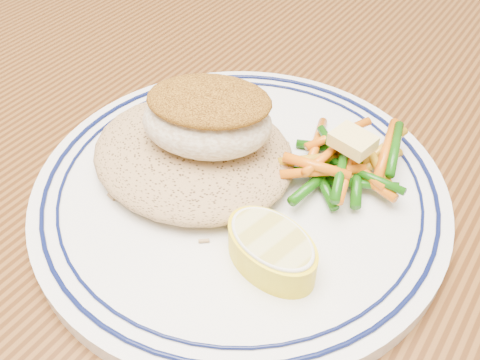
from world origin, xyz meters
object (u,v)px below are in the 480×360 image
dining_table (253,266)px  rice_pilaf (193,150)px  fish_fillet (208,117)px  plate (240,191)px  lemon_wedge (271,249)px  vegetable_pile (342,163)px

dining_table → rice_pilaf: rice_pilaf is taller
dining_table → fish_fillet: 0.16m
fish_fillet → dining_table: bearing=22.1°
plate → lemon_wedge: 0.07m
rice_pilaf → vegetable_pile: size_ratio=1.39×
plate → dining_table: bearing=83.1°
vegetable_pile → fish_fillet: bearing=-152.6°
plate → rice_pilaf: size_ratio=1.94×
dining_table → fish_fillet: bearing=-157.9°
plate → lemon_wedge: size_ratio=4.14×
plate → vegetable_pile: 0.07m
vegetable_pile → lemon_wedge: (-0.00, -0.09, 0.00)m
fish_fillet → vegetable_pile: (0.08, 0.04, -0.03)m
plate → vegetable_pile: vegetable_pile is taller
vegetable_pile → plate: bearing=-138.9°
rice_pilaf → vegetable_pile: same height
rice_pilaf → fish_fillet: fish_fillet is taller
plate → rice_pilaf: 0.04m
plate → lemon_wedge: lemon_wedge is taller
rice_pilaf → lemon_wedge: 0.10m
vegetable_pile → dining_table: bearing=-149.7°
fish_fillet → lemon_wedge: fish_fillet is taller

